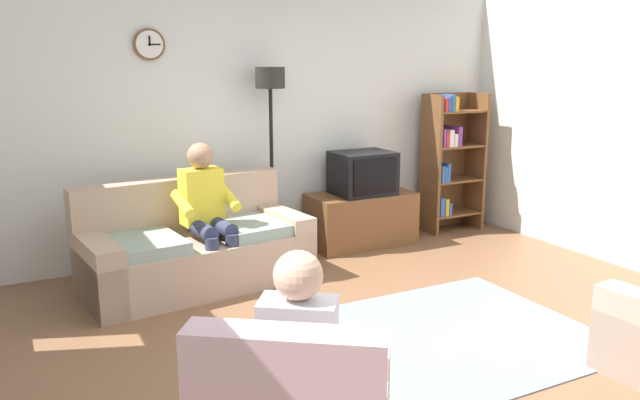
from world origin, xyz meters
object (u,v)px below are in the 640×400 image
Objects in this scene: tv_stand at (361,219)px; tv at (363,173)px; person_in_left_armchair at (302,353)px; bookshelf at (448,159)px; floor_lamp at (271,110)px; person_on_couch at (207,208)px; couch at (195,250)px.

tv_stand is 1.83× the size of tv.
tv_stand is 0.98× the size of person_in_left_armchair.
person_in_left_armchair reaches higher than tv_stand.
floor_lamp is at bearing 179.33° from bookshelf.
person_on_couch is (-1.81, -0.49, 0.42)m from tv_stand.
tv is 0.39× the size of bookshelf.
tv_stand is 0.50m from tv.
couch is 3.32× the size of tv.
person_in_left_armchair reaches higher than tv.
tv is at bearing 10.76° from couch.
tv_stand is 0.71× the size of bookshelf.
tv is at bearing -7.29° from floor_lamp.
bookshelf is 3.05m from person_on_couch.
person_on_couch is at bearing -144.95° from floor_lamp.
person_in_left_armchair is (-3.36, -3.17, -0.21)m from bookshelf.
tv_stand is 1.92m from person_on_couch.
floor_lamp reaches higher than person_on_couch.
tv_stand is 1.31m from bookshelf.
bookshelf is (3.08, 0.46, 0.50)m from couch.
person_on_couch is (0.09, -0.11, 0.39)m from couch.
bookshelf is at bearing -0.67° from floor_lamp.
couch is 3.16m from bookshelf.
couch is at bearing -168.53° from tv_stand.
tv_stand is at bearing -176.44° from bookshelf.
bookshelf is (1.19, 0.07, 0.54)m from tv_stand.
floor_lamp is at bearing 27.46° from couch.
bookshelf is at bearing 43.31° from person_in_left_armchair.
person_in_left_armchair is (-1.21, -3.19, -0.85)m from floor_lamp.
person_in_left_armchair is (-0.28, -2.71, 0.29)m from couch.
person_on_couch is 2.63m from person_in_left_armchair.
bookshelf reaches higher than couch.
person_on_couch is at bearing -169.27° from bookshelf.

